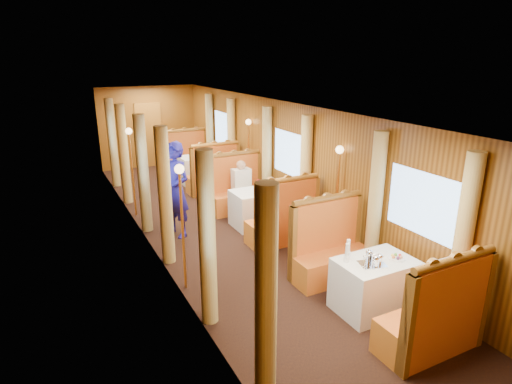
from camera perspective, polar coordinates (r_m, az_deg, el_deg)
floor at (r=8.72m, az=-4.15°, el=-5.22°), size 3.00×12.00×0.01m
ceiling at (r=8.08m, az=-4.56°, el=11.32°), size 3.00×12.00×0.01m
wall_far at (r=13.93m, az=-14.13°, el=8.40°), size 3.00×0.01×2.50m
wall_left at (r=7.88m, az=-14.44°, el=1.36°), size 0.01×12.00×2.50m
wall_right at (r=8.98m, az=4.52°, el=3.87°), size 0.01×12.00×2.50m
doorway_far at (r=13.94m, az=-14.03°, el=7.37°), size 0.80×0.04×2.00m
table_near at (r=6.26m, az=15.46°, el=-11.86°), size 1.05×0.72×0.75m
banquette_near_fwd at (r=5.66m, az=22.62°, el=-15.56°), size 1.30×0.55×1.34m
banquette_near_aft at (r=6.92m, az=9.85°, el=-8.01°), size 1.30×0.55×1.34m
table_mid at (r=8.88m, az=0.25°, el=-2.14°), size 1.05×0.72×0.75m
banquette_mid_fwd at (r=8.03m, az=3.58°, el=-4.01°), size 1.30×0.55×1.34m
banquette_mid_aft at (r=9.73m, az=-2.50°, el=-0.05°), size 1.30×0.55×1.34m
table_far at (r=11.95m, az=-7.49°, el=2.99°), size 1.05×0.72×0.75m
banquette_far_fwd at (r=11.02m, az=-5.70°, el=2.04°), size 1.30×0.55×1.34m
banquette_far_aft at (r=12.88m, az=-9.05°, el=4.22°), size 1.30×0.55×1.34m
tea_tray at (r=5.96m, az=15.23°, el=-9.27°), size 0.40×0.34×0.01m
teapot_left at (r=5.89m, az=15.66°, el=-9.06°), size 0.19×0.17×0.13m
teapot_right at (r=5.97m, az=16.13°, el=-8.75°), size 0.16×0.13×0.12m
teapot_back at (r=6.00m, az=14.84°, el=-8.39°), size 0.19×0.16×0.13m
fruit_plate at (r=6.22m, az=18.25°, el=-8.27°), size 0.23×0.23×0.05m
cup_inboard at (r=5.91m, az=12.03°, el=-8.18°), size 0.08×0.08×0.26m
cup_outboard at (r=6.04m, az=12.16°, el=-7.61°), size 0.08×0.08×0.26m
rose_vase_mid at (r=8.67m, az=0.31°, el=1.21°), size 0.06×0.06×0.36m
rose_vase_far at (r=11.83m, az=-7.51°, el=5.58°), size 0.06×0.06×0.36m
window_left_near at (r=4.66m, az=-4.41°, el=-7.11°), size 0.01×1.20×0.90m
curtain_left_near_a at (r=4.21m, az=1.32°, el=-14.26°), size 0.22×0.22×2.35m
curtain_left_near_b at (r=5.47m, az=-6.53°, el=-6.41°), size 0.22×0.22×2.35m
window_right_near at (r=6.33m, az=21.21°, el=-1.46°), size 0.01×1.20×0.90m
curtain_right_near_a at (r=5.89m, az=25.81°, el=-6.34°), size 0.22×0.22×2.35m
curtain_right_near_b at (r=6.85m, az=15.58°, el=-1.88°), size 0.22×0.22×2.35m
window_left_mid at (r=7.83m, az=-14.45°, el=2.77°), size 0.01×1.20×0.90m
curtain_left_mid_a at (r=7.20m, az=-12.04°, el=-0.64°), size 0.22×0.22×2.35m
curtain_left_mid_b at (r=8.66m, az=-14.82°, el=2.28°), size 0.22×0.22×2.35m
window_right_mid at (r=8.92m, az=4.47°, el=5.11°), size 0.01×1.20×0.90m
curtain_right_mid_a at (r=8.30m, az=6.61°, el=2.11°), size 0.22×0.22×2.35m
curtain_right_mid_b at (r=9.59m, az=1.46°, el=4.37°), size 0.22×0.22×2.35m
window_left_far at (r=11.20m, az=-18.60°, el=6.84°), size 0.01×1.20×0.90m
curtain_left_far_a at (r=10.51m, az=-17.20°, el=4.77°), size 0.22×0.22×2.35m
curtain_left_far_b at (r=12.02m, az=-18.58°, el=6.21°), size 0.22×0.22×2.35m
window_right_far at (r=11.99m, az=-4.37°, el=8.39°), size 0.01×1.20×0.90m
curtain_right_far_a at (r=11.29m, az=-3.27°, el=6.41°), size 0.22×0.22×2.35m
curtain_right_far_b at (r=12.71m, az=-6.16°, el=7.62°), size 0.22×0.22×2.35m
sconce_left_fore at (r=6.24m, az=-9.94°, el=-1.37°), size 0.14×0.14×1.95m
sconce_right_fore at (r=7.50m, az=10.88°, el=1.85°), size 0.14×0.14×1.95m
sconce_left_aft at (r=9.53m, az=-16.35°, el=4.85°), size 0.14×0.14×1.95m
sconce_right_aft at (r=10.40m, az=-1.00°, el=6.61°), size 0.14×0.14×1.95m
steward at (r=8.34m, az=-10.68°, el=0.28°), size 0.69×0.81×1.87m
passenger at (r=9.42m, az=-1.90°, el=1.38°), size 0.40×0.44×0.76m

